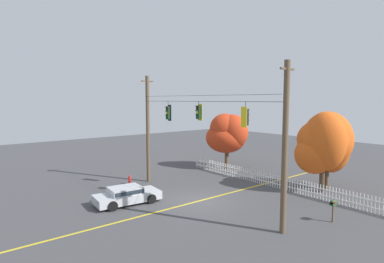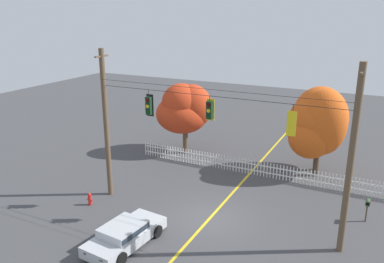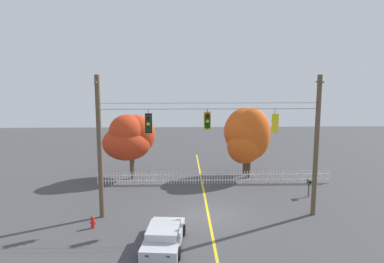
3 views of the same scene
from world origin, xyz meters
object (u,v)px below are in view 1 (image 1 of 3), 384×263
autumn_maple_mid (327,141)px  autumn_oak_far_east (322,144)px  autumn_maple_near_fence (227,134)px  parked_car (127,195)px  traffic_signal_southbound_primary (199,112)px  fire_hydrant (130,180)px  traffic_signal_northbound_primary (245,117)px  traffic_signal_westbound_side (168,113)px  roadside_mailbox (333,204)px

autumn_maple_mid → autumn_oak_far_east: (0.14, -1.10, -0.08)m
autumn_maple_near_fence → parked_car: size_ratio=1.25×
traffic_signal_southbound_primary → fire_hydrant: 9.14m
traffic_signal_northbound_primary → autumn_maple_mid: (-0.17, 9.75, -2.23)m
autumn_oak_far_east → traffic_signal_westbound_side: bearing=-132.0°
autumn_maple_near_fence → roadside_mailbox: 15.15m
traffic_signal_westbound_side → autumn_oak_far_east: 11.85m
traffic_signal_southbound_primary → autumn_maple_mid: bearing=67.6°
traffic_signal_southbound_primary → autumn_maple_near_fence: bearing=124.3°
traffic_signal_westbound_side → roadside_mailbox: size_ratio=1.16×
parked_car → roadside_mailbox: 12.91m
autumn_maple_mid → parked_car: (-6.57, -13.92, -3.17)m
fire_hydrant → traffic_signal_westbound_side: bearing=27.8°
traffic_signal_northbound_primary → fire_hydrant: size_ratio=1.96×
autumn_oak_far_east → parked_car: 14.80m
autumn_maple_near_fence → traffic_signal_westbound_side: bearing=-74.6°
traffic_signal_westbound_side → parked_car: (1.07, -4.19, -5.39)m
traffic_signal_westbound_side → autumn_oak_far_east: size_ratio=0.25×
fire_hydrant → autumn_maple_near_fence: bearing=85.8°
traffic_signal_westbound_side → traffic_signal_northbound_primary: bearing=-0.1°
autumn_oak_far_east → fire_hydrant: (-11.02, -10.34, -3.32)m
traffic_signal_westbound_side → traffic_signal_southbound_primary: size_ratio=1.16×
traffic_signal_northbound_primary → autumn_maple_mid: bearing=91.0°
traffic_signal_northbound_primary → roadside_mailbox: traffic_signal_northbound_primary is taller
traffic_signal_southbound_primary → roadside_mailbox: bearing=24.0°
traffic_signal_northbound_primary → autumn_oak_far_east: (-0.04, 8.66, -2.32)m
parked_car → fire_hydrant: (-4.31, 2.48, -0.24)m
traffic_signal_southbound_primary → autumn_oak_far_east: size_ratio=0.21×
autumn_oak_far_east → fire_hydrant: autumn_oak_far_east is taller
traffic_signal_northbound_primary → fire_hydrant: (-11.06, -1.69, -5.64)m
traffic_signal_southbound_primary → autumn_maple_mid: size_ratio=0.21×
autumn_maple_mid → roadside_mailbox: (3.81, -6.26, -2.71)m
autumn_maple_near_fence → fire_hydrant: bearing=-94.2°
autumn_maple_mid → fire_hydrant: autumn_maple_mid is taller
traffic_signal_northbound_primary → parked_car: traffic_signal_northbound_primary is taller
fire_hydrant → roadside_mailbox: roadside_mailbox is taller
traffic_signal_southbound_primary → autumn_maple_mid: 10.79m
autumn_oak_far_east → autumn_maple_near_fence: bearing=178.4°
traffic_signal_westbound_side → autumn_maple_near_fence: (-2.45, 8.92, -2.43)m
autumn_maple_near_fence → parked_car: 13.89m
traffic_signal_northbound_primary → autumn_oak_far_east: size_ratio=0.24×
traffic_signal_southbound_primary → autumn_oak_far_east: bearing=64.4°
traffic_signal_northbound_primary → autumn_maple_mid: size_ratio=0.24×
autumn_maple_near_fence → fire_hydrant: autumn_maple_near_fence is taller
traffic_signal_westbound_side → traffic_signal_southbound_primary: (3.64, -0.00, 0.15)m
autumn_maple_near_fence → traffic_signal_southbound_primary: bearing=-55.7°
parked_car → fire_hydrant: size_ratio=6.01×
traffic_signal_southbound_primary → parked_car: 7.41m
traffic_signal_northbound_primary → autumn_oak_far_east: traffic_signal_northbound_primary is taller
traffic_signal_westbound_side → autumn_maple_mid: size_ratio=0.25×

